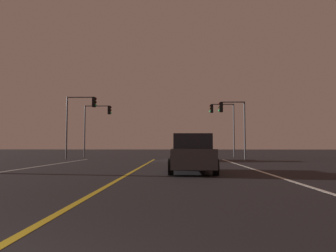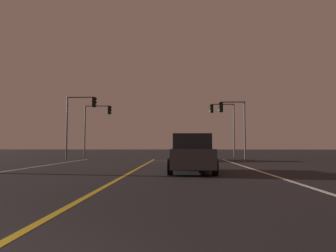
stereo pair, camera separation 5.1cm
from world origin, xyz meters
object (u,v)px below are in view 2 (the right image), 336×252
traffic_light_near_left (81,113)px  traffic_light_far_left (98,119)px  traffic_light_near_right (232,116)px  traffic_light_far_right (223,118)px  street_lamp_right_near (335,37)px  car_ahead_far (184,150)px  car_lead_same_lane (191,154)px

traffic_light_near_left → traffic_light_far_left: bearing=88.9°
traffic_light_near_right → traffic_light_far_right: size_ratio=0.91×
street_lamp_right_near → traffic_light_near_right: bearing=-86.9°
car_ahead_far → traffic_light_near_right: (4.31, 2.40, 2.96)m
traffic_light_far_right → street_lamp_right_near: (1.00, -22.40, 0.95)m
traffic_light_near_left → traffic_light_far_right: traffic_light_far_right is taller
car_lead_same_lane → traffic_light_near_left: size_ratio=0.77×
traffic_light_far_left → street_lamp_right_near: street_lamp_right_near is taller
traffic_light_far_left → street_lamp_right_near: bearing=-57.3°
traffic_light_near_right → street_lamp_right_near: (0.92, -16.90, 1.31)m
traffic_light_far_left → traffic_light_far_right: bearing=0.0°
traffic_light_near_left → street_lamp_right_near: size_ratio=0.70×
traffic_light_near_right → traffic_light_far_right: 5.51m
traffic_light_near_left → street_lamp_right_near: (14.48, -16.90, 0.95)m
traffic_light_near_right → traffic_light_far_left: traffic_light_far_left is taller
car_ahead_far → traffic_light_near_right: 5.75m
street_lamp_right_near → traffic_light_far_left: bearing=-57.3°
traffic_light_far_right → traffic_light_near_right: bearing=90.9°
car_ahead_far → street_lamp_right_near: bearing=-160.2°
traffic_light_near_right → traffic_light_far_right: bearing=-89.1°
car_ahead_far → car_lead_same_lane: same height
traffic_light_near_right → traffic_light_far_right: (-0.08, 5.50, 0.37)m
car_ahead_far → traffic_light_far_right: bearing=-28.2°
car_ahead_far → street_lamp_right_near: street_lamp_right_near is taller
traffic_light_far_left → car_lead_same_lane: bearing=-64.6°
traffic_light_far_right → traffic_light_far_left: traffic_light_far_right is taller
traffic_light_near_right → car_lead_same_lane: bearing=73.6°
traffic_light_near_right → street_lamp_right_near: bearing=93.1°
traffic_light_near_left → traffic_light_far_right: size_ratio=1.00×
traffic_light_near_left → traffic_light_far_left: size_ratio=1.02×
car_lead_same_lane → traffic_light_near_left: 17.28m
car_lead_same_lane → street_lamp_right_near: bearing=-118.8°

